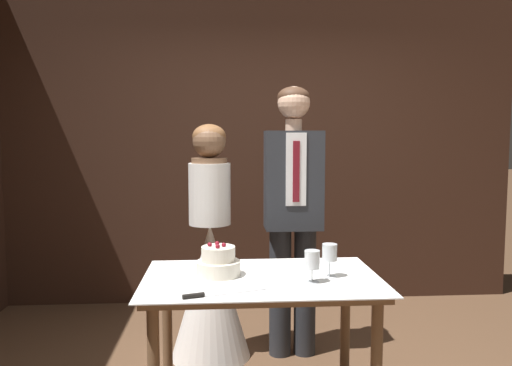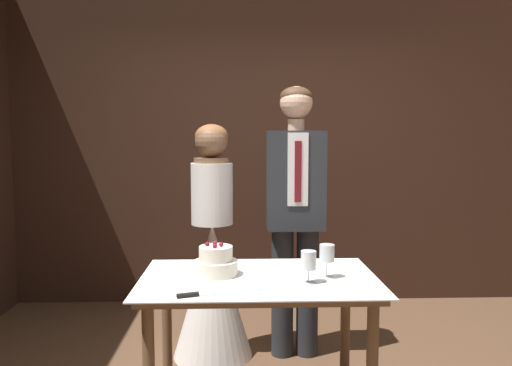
{
  "view_description": "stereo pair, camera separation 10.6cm",
  "coord_description": "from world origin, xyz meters",
  "px_view_note": "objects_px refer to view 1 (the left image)",
  "views": [
    {
      "loc": [
        -0.34,
        -2.55,
        1.5
      ],
      "look_at": [
        -0.13,
        0.36,
        1.23
      ],
      "focal_mm": 35.0,
      "sensor_mm": 36.0,
      "label": 1
    },
    {
      "loc": [
        -0.23,
        -2.56,
        1.5
      ],
      "look_at": [
        -0.13,
        0.36,
        1.23
      ],
      "focal_mm": 35.0,
      "sensor_mm": 36.0,
      "label": 2
    }
  ],
  "objects_px": {
    "bride": "(210,272)",
    "groom": "(293,206)",
    "tiered_cake": "(218,263)",
    "cake_knife": "(209,294)",
    "wine_glass_near": "(312,261)",
    "wine_glass_middle": "(330,254)",
    "cake_table": "(262,297)"
  },
  "relations": [
    {
      "from": "groom",
      "to": "cake_table",
      "type": "bearing_deg",
      "value": -108.97
    },
    {
      "from": "tiered_cake",
      "to": "bride",
      "type": "xyz_separation_m",
      "value": [
        -0.06,
        0.77,
        -0.26
      ]
    },
    {
      "from": "cake_knife",
      "to": "wine_glass_near",
      "type": "bearing_deg",
      "value": 1.55
    },
    {
      "from": "cake_knife",
      "to": "bride",
      "type": "distance_m",
      "value": 1.13
    },
    {
      "from": "cake_knife",
      "to": "bride",
      "type": "height_order",
      "value": "bride"
    },
    {
      "from": "cake_table",
      "to": "wine_glass_middle",
      "type": "bearing_deg",
      "value": -4.07
    },
    {
      "from": "wine_glass_middle",
      "to": "groom",
      "type": "height_order",
      "value": "groom"
    },
    {
      "from": "cake_table",
      "to": "groom",
      "type": "xyz_separation_m",
      "value": [
        0.28,
        0.82,
        0.35
      ]
    },
    {
      "from": "wine_glass_near",
      "to": "wine_glass_middle",
      "type": "xyz_separation_m",
      "value": [
        0.11,
        0.09,
        0.01
      ]
    },
    {
      "from": "tiered_cake",
      "to": "groom",
      "type": "height_order",
      "value": "groom"
    },
    {
      "from": "cake_table",
      "to": "groom",
      "type": "height_order",
      "value": "groom"
    },
    {
      "from": "bride",
      "to": "groom",
      "type": "height_order",
      "value": "groom"
    },
    {
      "from": "cake_table",
      "to": "wine_glass_middle",
      "type": "height_order",
      "value": "wine_glass_middle"
    },
    {
      "from": "cake_knife",
      "to": "tiered_cake",
      "type": "bearing_deg",
      "value": 64.89
    },
    {
      "from": "wine_glass_middle",
      "to": "groom",
      "type": "xyz_separation_m",
      "value": [
        -0.07,
        0.84,
        0.13
      ]
    },
    {
      "from": "cake_table",
      "to": "wine_glass_near",
      "type": "distance_m",
      "value": 0.34
    },
    {
      "from": "cake_knife",
      "to": "groom",
      "type": "relative_size",
      "value": 0.21
    },
    {
      "from": "cake_table",
      "to": "cake_knife",
      "type": "bearing_deg",
      "value": -132.3
    },
    {
      "from": "tiered_cake",
      "to": "wine_glass_middle",
      "type": "xyz_separation_m",
      "value": [
        0.57,
        -0.07,
        0.05
      ]
    },
    {
      "from": "bride",
      "to": "groom",
      "type": "xyz_separation_m",
      "value": [
        0.56,
        -0.0,
        0.44
      ]
    },
    {
      "from": "wine_glass_middle",
      "to": "cake_table",
      "type": "bearing_deg",
      "value": 175.93
    },
    {
      "from": "tiered_cake",
      "to": "cake_knife",
      "type": "bearing_deg",
      "value": -97.3
    },
    {
      "from": "bride",
      "to": "groom",
      "type": "relative_size",
      "value": 0.86
    },
    {
      "from": "wine_glass_near",
      "to": "wine_glass_middle",
      "type": "distance_m",
      "value": 0.14
    },
    {
      "from": "wine_glass_near",
      "to": "groom",
      "type": "distance_m",
      "value": 0.95
    },
    {
      "from": "tiered_cake",
      "to": "cake_table",
      "type": "bearing_deg",
      "value": -12.25
    },
    {
      "from": "tiered_cake",
      "to": "wine_glass_near",
      "type": "relative_size",
      "value": 1.42
    },
    {
      "from": "wine_glass_middle",
      "to": "bride",
      "type": "relative_size",
      "value": 0.11
    },
    {
      "from": "tiered_cake",
      "to": "wine_glass_near",
      "type": "distance_m",
      "value": 0.49
    },
    {
      "from": "cake_knife",
      "to": "bride",
      "type": "xyz_separation_m",
      "value": [
        -0.02,
        1.11,
        -0.2
      ]
    },
    {
      "from": "cake_table",
      "to": "wine_glass_near",
      "type": "height_order",
      "value": "wine_glass_near"
    },
    {
      "from": "bride",
      "to": "wine_glass_middle",
      "type": "bearing_deg",
      "value": -53.31
    }
  ]
}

